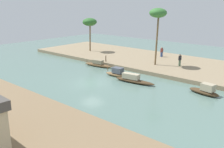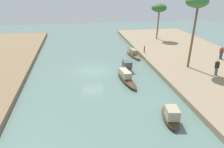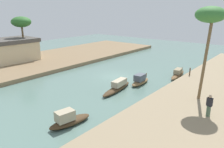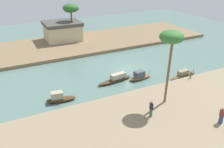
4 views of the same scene
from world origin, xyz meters
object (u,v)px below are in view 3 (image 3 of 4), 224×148
object	(u,v)px
sampan_with_tall_canopy	(69,120)
riverside_building	(13,49)
palm_tree_right_tall	(21,22)
person_on_near_bank	(209,106)
mooring_post	(190,72)
sampan_downstream_large	(178,74)
palm_tree_left_near	(210,17)
sampan_foreground	(140,80)
sampan_open_hull	(118,87)

from	to	relation	value
sampan_with_tall_canopy	riverside_building	xyz separation A→B (m)	(7.34, 21.81, 1.84)
palm_tree_right_tall	riverside_building	size ratio (longest dim) A/B	0.97
person_on_near_bank	palm_tree_right_tall	bearing A→B (deg)	-174.83
sampan_with_tall_canopy	mooring_post	bearing A→B (deg)	-0.69
sampan_downstream_large	mooring_post	bearing A→B (deg)	-104.16
person_on_near_bank	palm_tree_left_near	size ratio (longest dim) A/B	0.21
palm_tree_right_tall	person_on_near_bank	bearing A→B (deg)	-94.39
sampan_foreground	mooring_post	bearing A→B (deg)	-38.30
sampan_open_hull	palm_tree_right_tall	distance (m)	20.95
riverside_building	palm_tree_left_near	bearing A→B (deg)	-82.50
mooring_post	riverside_building	distance (m)	26.50
palm_tree_left_near	sampan_with_tall_canopy	bearing A→B (deg)	147.38
sampan_downstream_large	sampan_open_hull	xyz separation A→B (m)	(-8.83, 2.98, 0.03)
person_on_near_bank	palm_tree_left_near	world-z (taller)	palm_tree_left_near
person_on_near_bank	riverside_building	xyz separation A→B (m)	(0.39, 29.72, 0.96)
sampan_downstream_large	palm_tree_right_tall	world-z (taller)	palm_tree_right_tall
sampan_with_tall_canopy	palm_tree_right_tall	xyz separation A→B (m)	(9.22, 21.68, 5.89)
palm_tree_left_near	sampan_foreground	bearing A→B (deg)	79.31
person_on_near_bank	riverside_building	size ratio (longest dim) A/B	0.25
mooring_post	sampan_open_hull	bearing A→B (deg)	152.23
sampan_downstream_large	sampan_foreground	xyz separation A→B (m)	(-5.59, 2.19, 0.08)
palm_tree_left_near	palm_tree_right_tall	bearing A→B (deg)	91.55
mooring_post	palm_tree_left_near	size ratio (longest dim) A/B	0.12
sampan_with_tall_canopy	palm_tree_left_near	distance (m)	13.89
riverside_building	mooring_post	bearing A→B (deg)	-67.04
sampan_with_tall_canopy	sampan_foreground	distance (m)	11.37
mooring_post	palm_tree_left_near	xyz separation A→B (m)	(-6.76, -3.45, 6.71)
sampan_open_hull	sampan_foreground	distance (m)	3.33
sampan_downstream_large	sampan_open_hull	bearing A→B (deg)	153.90
sampan_open_hull	palm_tree_right_tall	xyz separation A→B (m)	(1.12, 20.06, 5.93)
sampan_with_tall_canopy	sampan_downstream_large	xyz separation A→B (m)	(16.92, -1.37, -0.08)
palm_tree_left_near	mooring_post	bearing A→B (deg)	27.06
sampan_foreground	palm_tree_left_near	xyz separation A→B (m)	(-1.36, -7.21, 7.26)
sampan_with_tall_canopy	palm_tree_left_near	size ratio (longest dim) A/B	0.44
sampan_with_tall_canopy	palm_tree_left_near	bearing A→B (deg)	-23.39
palm_tree_right_tall	riverside_building	bearing A→B (deg)	176.03
person_on_near_bank	mooring_post	world-z (taller)	person_on_near_bank
palm_tree_left_near	palm_tree_right_tall	world-z (taller)	palm_tree_left_near
sampan_with_tall_canopy	person_on_near_bank	size ratio (longest dim) A/B	2.06
sampan_open_hull	person_on_near_bank	world-z (taller)	person_on_near_bank
mooring_post	riverside_building	xyz separation A→B (m)	(-9.40, 24.74, 1.30)
sampan_open_hull	sampan_with_tall_canopy	bearing A→B (deg)	-175.90
sampan_downstream_large	sampan_open_hull	size ratio (longest dim) A/B	0.92
sampan_foreground	palm_tree_right_tall	bearing A→B (deg)	92.31
person_on_near_bank	mooring_post	xyz separation A→B (m)	(9.79, 4.98, -0.33)
palm_tree_left_near	palm_tree_right_tall	distance (m)	28.11
sampan_with_tall_canopy	mooring_post	distance (m)	17.00
sampan_foreground	person_on_near_bank	bearing A→B (deg)	-120.16
sampan_open_hull	mooring_post	distance (m)	9.78
person_on_near_bank	palm_tree_right_tall	distance (m)	30.10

